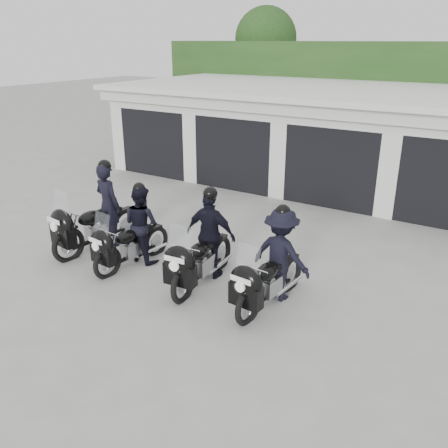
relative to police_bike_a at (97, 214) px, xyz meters
The scene contains 7 objects.
ground 3.40m from the police_bike_a, ahead, with size 80.00×80.00×0.00m, color #9E9E98.
garage_block 8.64m from the police_bike_a, 67.44° to the left, with size 16.40×6.80×2.96m.
background_vegetation 13.48m from the police_bike_a, 73.99° to the left, with size 20.00×3.90×5.80m.
police_bike_a is the anchor object (origin of this frame).
police_bike_b 1.22m from the police_bike_a, ahead, with size 0.85×2.02×1.76m.
police_bike_c 2.88m from the police_bike_a, ahead, with size 1.08×2.19×1.90m.
police_bike_d 4.35m from the police_bike_a, ahead, with size 1.15×2.11×1.84m.
Camera 1 is at (4.22, -6.65, 4.39)m, focal length 38.00 mm.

